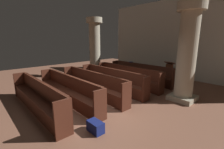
{
  "coord_description": "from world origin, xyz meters",
  "views": [
    {
      "loc": [
        4.0,
        -2.96,
        2.24
      ],
      "look_at": [
        -0.83,
        1.48,
        0.75
      ],
      "focal_mm": 24.99,
      "sensor_mm": 36.0,
      "label": 1
    }
  ],
  "objects_px": {
    "lectern": "(169,73)",
    "kneeler_box_navy": "(95,127)",
    "pew_row_0": "(140,72)",
    "pew_row_2": "(111,79)",
    "pew_row_3": "(92,83)",
    "pillar_aisle_side": "(187,52)",
    "pew_row_5": "(37,96)",
    "pew_row_1": "(127,75)",
    "pillar_far_side": "(95,47)",
    "hymn_book": "(131,62)",
    "pew_row_4": "(68,89)"
  },
  "relations": [
    {
      "from": "lectern",
      "to": "kneeler_box_navy",
      "type": "height_order",
      "value": "lectern"
    },
    {
      "from": "pew_row_0",
      "to": "pew_row_2",
      "type": "height_order",
      "value": "same"
    },
    {
      "from": "pew_row_3",
      "to": "pillar_aisle_side",
      "type": "distance_m",
      "value": 3.75
    },
    {
      "from": "pew_row_0",
      "to": "pew_row_3",
      "type": "relative_size",
      "value": 1.0
    },
    {
      "from": "pew_row_5",
      "to": "pew_row_2",
      "type": "bearing_deg",
      "value": 90.0
    },
    {
      "from": "pew_row_3",
      "to": "pew_row_5",
      "type": "relative_size",
      "value": 1.0
    },
    {
      "from": "pew_row_1",
      "to": "kneeler_box_navy",
      "type": "height_order",
      "value": "pew_row_1"
    },
    {
      "from": "pew_row_0",
      "to": "pillar_far_side",
      "type": "distance_m",
      "value": 3.16
    },
    {
      "from": "kneeler_box_navy",
      "to": "pillar_aisle_side",
      "type": "bearing_deg",
      "value": 81.61
    },
    {
      "from": "pew_row_3",
      "to": "hymn_book",
      "type": "distance_m",
      "value": 3.49
    },
    {
      "from": "pillar_aisle_side",
      "to": "lectern",
      "type": "height_order",
      "value": "pillar_aisle_side"
    },
    {
      "from": "pew_row_3",
      "to": "pillar_aisle_side",
      "type": "bearing_deg",
      "value": 38.43
    },
    {
      "from": "pew_row_4",
      "to": "pillar_far_side",
      "type": "distance_m",
      "value": 4.41
    },
    {
      "from": "pew_row_0",
      "to": "kneeler_box_navy",
      "type": "relative_size",
      "value": 8.94
    },
    {
      "from": "pew_row_5",
      "to": "pillar_far_side",
      "type": "bearing_deg",
      "value": 122.15
    },
    {
      "from": "lectern",
      "to": "hymn_book",
      "type": "xyz_separation_m",
      "value": [
        -1.88,
        -0.96,
        0.49
      ]
    },
    {
      "from": "pew_row_2",
      "to": "pew_row_3",
      "type": "height_order",
      "value": "same"
    },
    {
      "from": "pillar_far_side",
      "to": "kneeler_box_navy",
      "type": "height_order",
      "value": "pillar_far_side"
    },
    {
      "from": "pew_row_4",
      "to": "pillar_aisle_side",
      "type": "relative_size",
      "value": 1.12
    },
    {
      "from": "pew_row_1",
      "to": "pew_row_0",
      "type": "bearing_deg",
      "value": 90.0
    },
    {
      "from": "hymn_book",
      "to": "pew_row_3",
      "type": "bearing_deg",
      "value": -76.16
    },
    {
      "from": "pew_row_0",
      "to": "hymn_book",
      "type": "relative_size",
      "value": 20.17
    },
    {
      "from": "pew_row_3",
      "to": "hymn_book",
      "type": "bearing_deg",
      "value": 103.84
    },
    {
      "from": "pillar_aisle_side",
      "to": "hymn_book",
      "type": "bearing_deg",
      "value": 161.83
    },
    {
      "from": "pillar_aisle_side",
      "to": "pillar_far_side",
      "type": "xyz_separation_m",
      "value": [
        -5.45,
        -0.0,
        0.0
      ]
    },
    {
      "from": "pew_row_0",
      "to": "pew_row_5",
      "type": "height_order",
      "value": "same"
    },
    {
      "from": "pew_row_1",
      "to": "pew_row_2",
      "type": "distance_m",
      "value": 1.06
    },
    {
      "from": "pillar_aisle_side",
      "to": "kneeler_box_navy",
      "type": "xyz_separation_m",
      "value": [
        -0.54,
        -3.66,
        -1.67
      ]
    },
    {
      "from": "pew_row_5",
      "to": "hymn_book",
      "type": "height_order",
      "value": "hymn_book"
    },
    {
      "from": "pew_row_3",
      "to": "pillar_far_side",
      "type": "height_order",
      "value": "pillar_far_side"
    },
    {
      "from": "pillar_aisle_side",
      "to": "lectern",
      "type": "bearing_deg",
      "value": 128.43
    },
    {
      "from": "pillar_aisle_side",
      "to": "pillar_far_side",
      "type": "relative_size",
      "value": 1.0
    },
    {
      "from": "pew_row_3",
      "to": "pew_row_4",
      "type": "bearing_deg",
      "value": -90.0
    },
    {
      "from": "pew_row_5",
      "to": "lectern",
      "type": "relative_size",
      "value": 3.58
    },
    {
      "from": "pew_row_1",
      "to": "pew_row_3",
      "type": "bearing_deg",
      "value": -90.0
    },
    {
      "from": "pew_row_4",
      "to": "pillar_far_side",
      "type": "relative_size",
      "value": 1.12
    },
    {
      "from": "pew_row_5",
      "to": "pew_row_4",
      "type": "bearing_deg",
      "value": 90.0
    },
    {
      "from": "pew_row_2",
      "to": "pillar_far_side",
      "type": "relative_size",
      "value": 1.12
    },
    {
      "from": "pew_row_3",
      "to": "pillar_far_side",
      "type": "relative_size",
      "value": 1.12
    },
    {
      "from": "pew_row_1",
      "to": "pew_row_4",
      "type": "relative_size",
      "value": 1.0
    },
    {
      "from": "hymn_book",
      "to": "pillar_aisle_side",
      "type": "bearing_deg",
      "value": -18.17
    },
    {
      "from": "pew_row_0",
      "to": "pew_row_1",
      "type": "xyz_separation_m",
      "value": [
        0.0,
        -1.06,
        0.0
      ]
    },
    {
      "from": "pew_row_1",
      "to": "pillar_aisle_side",
      "type": "relative_size",
      "value": 1.12
    },
    {
      "from": "pew_row_1",
      "to": "pew_row_5",
      "type": "relative_size",
      "value": 1.0
    },
    {
      "from": "pew_row_4",
      "to": "kneeler_box_navy",
      "type": "distance_m",
      "value": 2.28
    },
    {
      "from": "pew_row_3",
      "to": "pillar_aisle_side",
      "type": "height_order",
      "value": "pillar_aisle_side"
    },
    {
      "from": "pew_row_5",
      "to": "kneeler_box_navy",
      "type": "bearing_deg",
      "value": 16.07
    },
    {
      "from": "pew_row_2",
      "to": "pew_row_5",
      "type": "distance_m",
      "value": 3.17
    },
    {
      "from": "pew_row_0",
      "to": "pew_row_2",
      "type": "xyz_separation_m",
      "value": [
        0.0,
        -2.12,
        0.0
      ]
    },
    {
      "from": "pillar_aisle_side",
      "to": "pew_row_2",
      "type": "bearing_deg",
      "value": -157.77
    }
  ]
}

